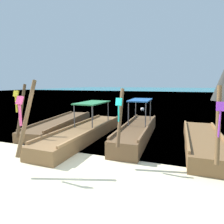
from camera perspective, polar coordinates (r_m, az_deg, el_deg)
ground at (r=6.25m, az=-11.09°, el=-16.79°), size 120.00×120.00×0.00m
sea_water at (r=66.35m, az=17.27°, el=5.88°), size 120.00×120.00×0.00m
longtail_boat_yellow_ribbon at (r=11.85m, az=-15.04°, el=-3.45°), size 2.22×7.09×2.64m
longtail_boat_pink_ribbon at (r=9.44m, az=-8.04°, el=-5.84°), size 1.46×7.45×2.78m
longtail_boat_turquoise_ribbon at (r=9.32m, az=7.50°, el=-5.69°), size 1.30×6.23×2.50m
longtail_boat_violet_ribbon at (r=8.79m, az=25.52°, el=-7.93°), size 1.40×5.83×2.61m
mooring_buoy_near at (r=18.57m, az=9.06°, el=0.80°), size 0.36×0.36×0.36m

